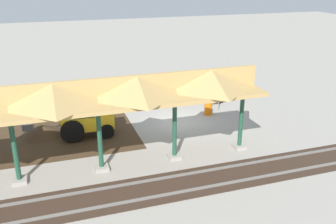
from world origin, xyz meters
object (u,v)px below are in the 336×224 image
at_px(backhoe, 84,117).
at_px(traffic_barrel, 208,109).
at_px(concrete_pipe, 218,97).
at_px(stop_sign, 219,92).

height_order(backhoe, traffic_barrel, backhoe).
bearing_deg(traffic_barrel, concrete_pipe, -129.12).
bearing_deg(traffic_barrel, stop_sign, -156.40).
bearing_deg(backhoe, concrete_pipe, -163.10).
height_order(concrete_pipe, traffic_barrel, traffic_barrel).
distance_m(stop_sign, concrete_pipe, 2.16).
distance_m(concrete_pipe, traffic_barrel, 2.83).
height_order(backhoe, concrete_pipe, backhoe).
xyz_separation_m(stop_sign, traffic_barrel, (1.02, 0.45, -1.00)).
height_order(stop_sign, traffic_barrel, stop_sign).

